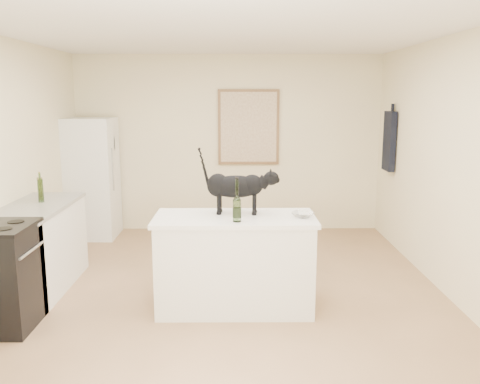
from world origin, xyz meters
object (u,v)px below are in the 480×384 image
at_px(black_cat, 236,189).
at_px(wine_bottle, 237,202).
at_px(fridge, 91,178).
at_px(glass_bowl, 303,215).

distance_m(black_cat, wine_bottle, 0.32).
relative_size(fridge, glass_bowl, 8.35).
relative_size(black_cat, glass_bowl, 3.28).
bearing_deg(wine_bottle, fridge, 126.91).
bearing_deg(glass_bowl, fridge, 135.80).
xyz_separation_m(fridge, glass_bowl, (2.68, -2.61, 0.07)).
distance_m(fridge, glass_bowl, 3.74).
height_order(black_cat, wine_bottle, black_cat).
bearing_deg(glass_bowl, black_cat, 164.99).
relative_size(fridge, wine_bottle, 4.83).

